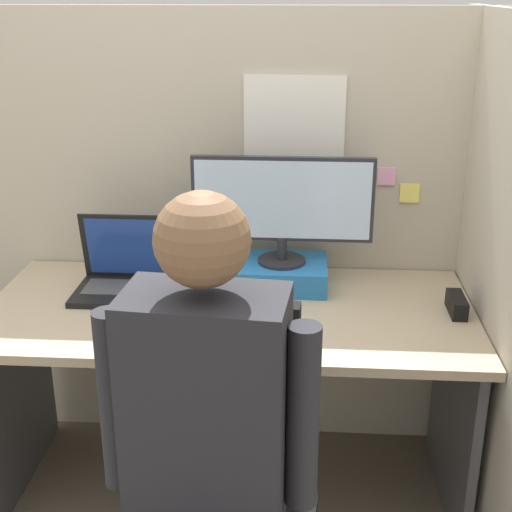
{
  "coord_description": "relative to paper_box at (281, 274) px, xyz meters",
  "views": [
    {
      "loc": [
        0.23,
        -1.72,
        1.69
      ],
      "look_at": [
        0.1,
        0.18,
        0.97
      ],
      "focal_mm": 50.0,
      "sensor_mm": 36.0,
      "label": 1
    }
  ],
  "objects": [
    {
      "name": "desk",
      "position": [
        -0.16,
        -0.2,
        -0.21
      ],
      "size": [
        1.58,
        0.74,
        0.72
      ],
      "color": "tan",
      "rests_on": "ground"
    },
    {
      "name": "monitor",
      "position": [
        0.0,
        0.0,
        0.25
      ],
      "size": [
        0.61,
        0.16,
        0.37
      ],
      "color": "#232328",
      "rests_on": "paper_box"
    },
    {
      "name": "carrot_toy",
      "position": [
        -0.2,
        -0.38,
        -0.02
      ],
      "size": [
        0.04,
        0.15,
        0.04
      ],
      "color": "orange",
      "rests_on": "desk"
    },
    {
      "name": "stapler",
      "position": [
        0.56,
        -0.19,
        -0.01
      ],
      "size": [
        0.05,
        0.14,
        0.06
      ],
      "color": "black",
      "rests_on": "desk"
    },
    {
      "name": "laptop",
      "position": [
        -0.52,
        -0.09,
        0.01
      ],
      "size": [
        0.34,
        0.25,
        0.26
      ],
      "color": "black",
      "rests_on": "desk"
    },
    {
      "name": "cubicle_panel_back",
      "position": [
        -0.16,
        0.2,
        0.06
      ],
      "size": [
        2.08,
        0.05,
        1.64
      ],
      "color": "#B7AD99",
      "rests_on": "ground"
    },
    {
      "name": "person",
      "position": [
        -0.12,
        -1.05,
        0.01
      ],
      "size": [
        0.48,
        0.46,
        1.33
      ],
      "color": "#282D4C",
      "rests_on": "ground"
    },
    {
      "name": "office_chair",
      "position": [
        -0.13,
        -0.9,
        -0.25
      ],
      "size": [
        0.53,
        0.58,
        0.99
      ],
      "color": "black",
      "rests_on": "ground"
    },
    {
      "name": "mouse",
      "position": [
        -0.3,
        -0.32,
        -0.03
      ],
      "size": [
        0.07,
        0.04,
        0.03
      ],
      "color": "gray",
      "rests_on": "desk"
    },
    {
      "name": "cubicle_panel_right",
      "position": [
        0.65,
        -0.27,
        0.06
      ],
      "size": [
        0.04,
        1.38,
        1.64
      ],
      "color": "#B7AD99",
      "rests_on": "ground"
    },
    {
      "name": "paper_box",
      "position": [
        0.0,
        0.0,
        0.0
      ],
      "size": [
        0.31,
        0.25,
        0.09
      ],
      "color": "#236BAD",
      "rests_on": "desk"
    }
  ]
}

